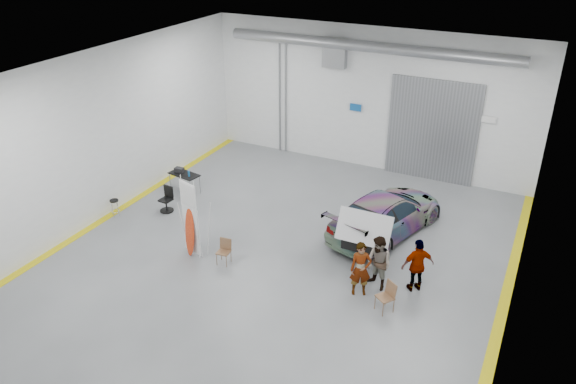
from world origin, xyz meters
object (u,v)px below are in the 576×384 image
at_px(person_b, 379,263).
at_px(person_c, 418,265).
at_px(office_chair, 167,201).
at_px(sedan_car, 386,213).
at_px(folding_chair_near, 224,256).
at_px(shop_stool, 115,208).
at_px(folding_chair_far, 385,302).
at_px(work_table, 183,173).
at_px(person_a, 361,269).
at_px(surfboard_display, 191,225).

distance_m(person_b, person_c, 1.12).
height_order(person_b, office_chair, person_b).
distance_m(sedan_car, folding_chair_near, 5.76).
relative_size(sedan_car, shop_stool, 7.78).
bearing_deg(folding_chair_near, folding_chair_far, -6.84).
xyz_separation_m(person_c, work_table, (-9.95, 2.32, -0.07)).
bearing_deg(office_chair, person_a, -7.70).
bearing_deg(person_c, folding_chair_far, 29.64).
bearing_deg(sedan_car, surfboard_display, 55.85).
relative_size(person_b, office_chair, 1.78).
height_order(surfboard_display, folding_chair_near, surfboard_display).
bearing_deg(surfboard_display, work_table, 145.74).
height_order(sedan_car, work_table, sedan_car).
distance_m(person_c, shop_stool, 11.04).
distance_m(sedan_car, office_chair, 8.02).
relative_size(folding_chair_far, work_table, 0.68).
bearing_deg(folding_chair_far, work_table, -165.67).
height_order(person_a, person_c, person_c).
height_order(person_a, folding_chair_far, person_a).
relative_size(person_b, folding_chair_far, 1.90).
bearing_deg(surfboard_display, shop_stool, -176.27).
height_order(person_b, folding_chair_far, person_b).
height_order(shop_stool, work_table, work_table).
bearing_deg(office_chair, shop_stool, -137.87).
relative_size(person_a, surfboard_display, 0.62).
bearing_deg(work_table, shop_stool, -111.06).
distance_m(surfboard_display, folding_chair_far, 6.46).
bearing_deg(person_b, person_a, -99.85).
height_order(folding_chair_far, shop_stool, folding_chair_far).
bearing_deg(office_chair, work_table, 107.51).
relative_size(sedan_car, person_b, 2.95).
xyz_separation_m(person_a, office_chair, (-8.14, 1.62, -0.43)).
bearing_deg(office_chair, surfboard_display, -34.84).
distance_m(person_a, person_c, 1.68).
xyz_separation_m(sedan_car, office_chair, (-7.74, -2.10, -0.31)).
xyz_separation_m(person_c, folding_chair_near, (-5.79, -1.33, -0.59)).
height_order(person_a, folding_chair_near, person_a).
xyz_separation_m(sedan_car, work_table, (-8.13, -0.50, 0.05)).
relative_size(person_c, folding_chair_far, 1.90).
height_order(work_table, office_chair, work_table).
xyz_separation_m(surfboard_display, work_table, (-3.02, 3.69, -0.34)).
distance_m(surfboard_display, work_table, 4.78).
distance_m(person_b, work_table, 9.31).
bearing_deg(shop_stool, person_c, 2.34).
relative_size(surfboard_display, shop_stool, 4.26).
bearing_deg(folding_chair_far, folding_chair_near, -144.63).
distance_m(sedan_car, work_table, 8.15).
bearing_deg(office_chair, folding_chair_near, -24.96).
relative_size(surfboard_display, office_chair, 2.88).
distance_m(work_table, office_chair, 1.69).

